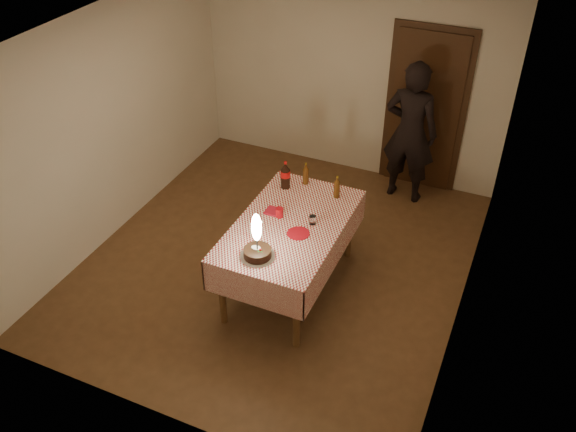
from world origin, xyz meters
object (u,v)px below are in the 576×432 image
object	(u,v)px
red_plate	(298,233)
cola_bottle	(285,175)
birthday_cake	(257,246)
amber_bottle_left	(306,174)
amber_bottle_right	(337,187)
red_cup	(279,212)
clear_cup	(312,220)
dining_table	(290,232)
photographer	(410,132)

from	to	relation	value
red_plate	cola_bottle	world-z (taller)	cola_bottle
birthday_cake	amber_bottle_left	bearing A→B (deg)	93.02
birthday_cake	amber_bottle_right	size ratio (longest dim) A/B	1.88
red_plate	red_cup	bearing A→B (deg)	146.99
red_plate	amber_bottle_left	distance (m)	0.91
clear_cup	amber_bottle_left	world-z (taller)	amber_bottle_left
clear_cup	amber_bottle_left	size ratio (longest dim) A/B	0.35
dining_table	red_plate	distance (m)	0.21
dining_table	clear_cup	bearing A→B (deg)	23.49
birthday_cake	amber_bottle_left	xyz separation A→B (m)	(-0.07, 1.33, -0.01)
photographer	clear_cup	bearing A→B (deg)	-101.72
red_cup	cola_bottle	size ratio (longest dim) A/B	0.31
clear_cup	photographer	bearing A→B (deg)	78.28
birthday_cake	clear_cup	size ratio (longest dim) A/B	5.32
cola_bottle	amber_bottle_left	size ratio (longest dim) A/B	1.25
red_cup	cola_bottle	distance (m)	0.55
red_cup	birthday_cake	bearing A→B (deg)	-83.50
dining_table	amber_bottle_left	distance (m)	0.79
photographer	amber_bottle_right	bearing A→B (deg)	-103.71
amber_bottle_right	photographer	xyz separation A→B (m)	(0.38, 1.56, -0.03)
cola_bottle	amber_bottle_right	size ratio (longest dim) A/B	1.25
red_cup	red_plate	bearing A→B (deg)	-33.01
clear_cup	red_plate	bearing A→B (deg)	-107.03
red_plate	clear_cup	xyz separation A→B (m)	(0.06, 0.21, 0.04)
amber_bottle_left	amber_bottle_right	world-z (taller)	same
clear_cup	amber_bottle_right	world-z (taller)	amber_bottle_right
red_cup	amber_bottle_right	distance (m)	0.69
dining_table	clear_cup	distance (m)	0.27
clear_cup	photographer	distance (m)	2.14
birthday_cake	cola_bottle	distance (m)	1.19
birthday_cake	clear_cup	bearing A→B (deg)	68.08
dining_table	amber_bottle_left	size ratio (longest dim) A/B	6.75
dining_table	birthday_cake	xyz separation A→B (m)	(-0.07, -0.59, 0.24)
cola_bottle	photographer	xyz separation A→B (m)	(0.95, 1.60, -0.07)
amber_bottle_right	red_cup	bearing A→B (deg)	-125.45
birthday_cake	amber_bottle_right	distance (m)	1.26
red_cup	dining_table	bearing A→B (deg)	-24.42
red_cup	amber_bottle_left	size ratio (longest dim) A/B	0.39
red_cup	amber_bottle_right	bearing A→B (deg)	54.55
cola_bottle	amber_bottle_left	world-z (taller)	cola_bottle
amber_bottle_right	photographer	distance (m)	1.60
dining_table	photographer	xyz separation A→B (m)	(0.64, 2.19, 0.19)
red_cup	clear_cup	xyz separation A→B (m)	(0.35, 0.02, -0.01)
red_plate	amber_bottle_right	world-z (taller)	amber_bottle_right
amber_bottle_left	amber_bottle_right	xyz separation A→B (m)	(0.40, -0.11, 0.00)
dining_table	cola_bottle	xyz separation A→B (m)	(-0.31, 0.58, 0.26)
cola_bottle	red_cup	bearing A→B (deg)	-72.33
amber_bottle_left	amber_bottle_right	size ratio (longest dim) A/B	1.00
clear_cup	red_cup	bearing A→B (deg)	-176.32
birthday_cake	amber_bottle_right	xyz separation A→B (m)	(0.33, 1.21, -0.01)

